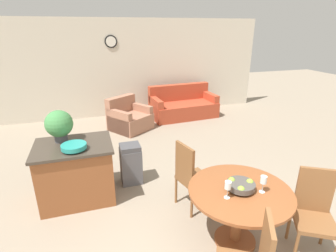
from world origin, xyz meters
TOP-DOWN VIEW (x-y plane):
  - wall_back at (-0.00, 6.40)m, footprint 8.00×0.09m
  - dining_table at (0.34, 0.98)m, footprint 1.17×1.17m
  - dining_chair_near_right at (1.08, 0.64)m, footprint 0.57×0.57m
  - dining_chair_far_side at (0.05, 1.75)m, footprint 0.51×0.51m
  - fruit_bowl at (0.34, 0.98)m, footprint 0.32×0.32m
  - wine_glass_left at (0.12, 0.90)m, footprint 0.07×0.07m
  - wine_glass_right at (0.54, 0.87)m, footprint 0.07×0.07m
  - kitchen_island at (-1.47, 2.46)m, footprint 1.08×0.82m
  - teal_bowl at (-1.44, 2.27)m, footprint 0.34×0.34m
  - potted_plant at (-1.63, 2.64)m, footprint 0.39×0.39m
  - trash_bin at (-0.63, 2.67)m, footprint 0.33×0.31m
  - couch at (1.40, 5.69)m, footprint 1.90×1.05m
  - armchair at (-0.26, 5.12)m, footprint 1.19×1.19m

SIDE VIEW (x-z plane):
  - armchair at x=-0.26m, z-range -0.13..0.68m
  - couch at x=1.40m, z-range -0.14..0.74m
  - trash_bin at x=-0.63m, z-range 0.00..0.67m
  - kitchen_island at x=-1.47m, z-range 0.00..0.89m
  - dining_chair_near_right at x=1.08m, z-range 0.04..1.05m
  - dining_chair_far_side at x=0.05m, z-range 0.04..1.05m
  - dining_table at x=0.34m, z-range 0.20..0.94m
  - fruit_bowl at x=0.34m, z-range 0.74..0.86m
  - wine_glass_left at x=0.12m, z-range 0.78..0.98m
  - wine_glass_right at x=0.54m, z-range 0.78..0.98m
  - teal_bowl at x=-1.44m, z-range 0.90..0.98m
  - potted_plant at x=-1.63m, z-range 0.91..1.38m
  - wall_back at x=0.00m, z-range 0.00..2.70m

